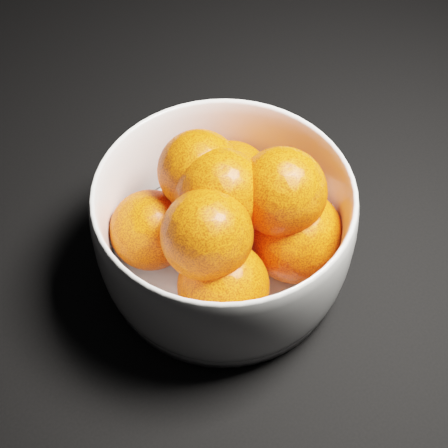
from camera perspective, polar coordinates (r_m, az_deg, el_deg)
bowl at (r=0.47m, az=0.00°, el=-0.35°), size 0.20×0.20×0.10m
orange_pile at (r=0.46m, az=0.67°, el=0.72°), size 0.15×0.14×0.11m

